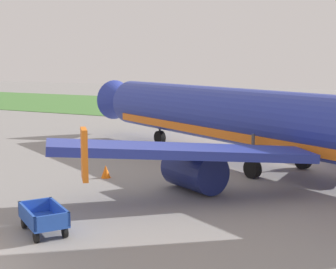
% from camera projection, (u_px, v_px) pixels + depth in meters
% --- Properties ---
extents(grass_strip, '(220.00, 28.00, 0.06)m').
position_uv_depth(grass_strip, '(309.00, 114.00, 64.00)').
color(grass_strip, '#477A38').
rests_on(grass_strip, ground).
extents(airplane, '(34.80, 28.81, 11.34)m').
position_uv_depth(airplane, '(262.00, 121.00, 31.44)').
color(airplane, '#28389E').
rests_on(airplane, ground).
extents(baggage_cart_third_in_row, '(3.37, 2.57, 1.07)m').
position_uv_depth(baggage_cart_third_in_row, '(43.00, 218.00, 20.08)').
color(baggage_cart_third_in_row, '#234CB2').
rests_on(baggage_cart_third_in_row, ground).
extents(traffic_cone_near_plane, '(0.57, 0.57, 0.75)m').
position_uv_depth(traffic_cone_near_plane, '(106.00, 172.00, 29.45)').
color(traffic_cone_near_plane, orange).
rests_on(traffic_cone_near_plane, ground).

